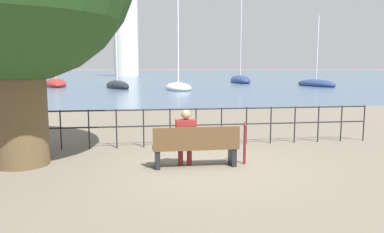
{
  "coord_description": "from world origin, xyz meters",
  "views": [
    {
      "loc": [
        -1.24,
        -7.87,
        2.14
      ],
      "look_at": [
        0.0,
        0.5,
        1.03
      ],
      "focal_mm": 35.0,
      "sensor_mm": 36.0,
      "label": 1
    }
  ],
  "objects_px": {
    "sailboat_0": "(117,85)",
    "sailboat_5": "(240,80)",
    "closed_umbrella": "(245,140)",
    "park_bench": "(196,147)",
    "seated_person_left": "(186,136)",
    "sailboat_1": "(20,89)",
    "sailboat_3": "(56,84)",
    "sailboat_2": "(316,84)",
    "sailboat_4": "(178,87)",
    "harbor_lighthouse": "(125,24)"
  },
  "relations": [
    {
      "from": "sailboat_0",
      "to": "sailboat_5",
      "type": "height_order",
      "value": "sailboat_5"
    },
    {
      "from": "closed_umbrella",
      "to": "sailboat_0",
      "type": "height_order",
      "value": "sailboat_0"
    },
    {
      "from": "park_bench",
      "to": "sailboat_5",
      "type": "height_order",
      "value": "sailboat_5"
    },
    {
      "from": "seated_person_left",
      "to": "sailboat_5",
      "type": "relative_size",
      "value": 0.1
    },
    {
      "from": "sailboat_1",
      "to": "park_bench",
      "type": "bearing_deg",
      "value": -56.01
    },
    {
      "from": "closed_umbrella",
      "to": "sailboat_3",
      "type": "relative_size",
      "value": 0.1
    },
    {
      "from": "sailboat_0",
      "to": "sailboat_2",
      "type": "bearing_deg",
      "value": -16.17
    },
    {
      "from": "sailboat_1",
      "to": "closed_umbrella",
      "type": "bearing_deg",
      "value": -53.79
    },
    {
      "from": "sailboat_4",
      "to": "harbor_lighthouse",
      "type": "xyz_separation_m",
      "value": [
        -6.4,
        60.09,
        12.47
      ]
    },
    {
      "from": "sailboat_3",
      "to": "sailboat_4",
      "type": "distance_m",
      "value": 16.16
    },
    {
      "from": "seated_person_left",
      "to": "sailboat_2",
      "type": "height_order",
      "value": "sailboat_2"
    },
    {
      "from": "sailboat_2",
      "to": "sailboat_0",
      "type": "bearing_deg",
      "value": 177.76
    },
    {
      "from": "park_bench",
      "to": "sailboat_1",
      "type": "distance_m",
      "value": 27.28
    },
    {
      "from": "seated_person_left",
      "to": "sailboat_3",
      "type": "bearing_deg",
      "value": 105.31
    },
    {
      "from": "park_bench",
      "to": "closed_umbrella",
      "type": "distance_m",
      "value": 1.13
    },
    {
      "from": "sailboat_0",
      "to": "sailboat_1",
      "type": "relative_size",
      "value": 1.25
    },
    {
      "from": "sailboat_4",
      "to": "seated_person_left",
      "type": "bearing_deg",
      "value": -100.82
    },
    {
      "from": "sailboat_3",
      "to": "closed_umbrella",
      "type": "bearing_deg",
      "value": -86.44
    },
    {
      "from": "seated_person_left",
      "to": "sailboat_2",
      "type": "xyz_separation_m",
      "value": [
        19.83,
        33.46,
        -0.43
      ]
    },
    {
      "from": "sailboat_3",
      "to": "sailboat_4",
      "type": "xyz_separation_m",
      "value": [
        13.25,
        -9.25,
        0.01
      ]
    },
    {
      "from": "closed_umbrella",
      "to": "sailboat_1",
      "type": "relative_size",
      "value": 0.11
    },
    {
      "from": "sailboat_2",
      "to": "sailboat_1",
      "type": "bearing_deg",
      "value": -169.59
    },
    {
      "from": "sailboat_1",
      "to": "sailboat_4",
      "type": "bearing_deg",
      "value": 24.2
    },
    {
      "from": "sailboat_0",
      "to": "sailboat_3",
      "type": "xyz_separation_m",
      "value": [
        -7.24,
        5.2,
        -0.02
      ]
    },
    {
      "from": "sailboat_5",
      "to": "sailboat_0",
      "type": "bearing_deg",
      "value": -140.0
    },
    {
      "from": "park_bench",
      "to": "seated_person_left",
      "type": "bearing_deg",
      "value": 159.93
    },
    {
      "from": "sailboat_3",
      "to": "harbor_lighthouse",
      "type": "height_order",
      "value": "harbor_lighthouse"
    },
    {
      "from": "seated_person_left",
      "to": "sailboat_1",
      "type": "xyz_separation_m",
      "value": [
        -10.6,
        24.97,
        -0.32
      ]
    },
    {
      "from": "sailboat_3",
      "to": "sailboat_5",
      "type": "height_order",
      "value": "sailboat_5"
    },
    {
      "from": "closed_umbrella",
      "to": "sailboat_2",
      "type": "bearing_deg",
      "value": 61.04
    },
    {
      "from": "park_bench",
      "to": "sailboat_5",
      "type": "distance_m",
      "value": 46.28
    },
    {
      "from": "sailboat_2",
      "to": "harbor_lighthouse",
      "type": "height_order",
      "value": "harbor_lighthouse"
    },
    {
      "from": "sailboat_3",
      "to": "sailboat_4",
      "type": "height_order",
      "value": "sailboat_4"
    },
    {
      "from": "sailboat_0",
      "to": "sailboat_1",
      "type": "distance_m",
      "value": 10.53
    },
    {
      "from": "seated_person_left",
      "to": "sailboat_0",
      "type": "height_order",
      "value": "sailboat_0"
    },
    {
      "from": "park_bench",
      "to": "sailboat_2",
      "type": "distance_m",
      "value": 38.86
    },
    {
      "from": "sailboat_0",
      "to": "sailboat_5",
      "type": "distance_m",
      "value": 20.52
    },
    {
      "from": "sailboat_1",
      "to": "sailboat_2",
      "type": "relative_size",
      "value": 1.05
    },
    {
      "from": "sailboat_1",
      "to": "sailboat_5",
      "type": "xyz_separation_m",
      "value": [
        24.28,
        19.23,
        -0.02
      ]
    },
    {
      "from": "sailboat_3",
      "to": "harbor_lighthouse",
      "type": "bearing_deg",
      "value": 68.7
    },
    {
      "from": "harbor_lighthouse",
      "to": "sailboat_0",
      "type": "bearing_deg",
      "value": -89.6
    },
    {
      "from": "sailboat_3",
      "to": "sailboat_0",
      "type": "bearing_deg",
      "value": -49.34
    },
    {
      "from": "sailboat_2",
      "to": "sailboat_4",
      "type": "relative_size",
      "value": 0.72
    },
    {
      "from": "sailboat_4",
      "to": "sailboat_0",
      "type": "bearing_deg",
      "value": 141.31
    },
    {
      "from": "park_bench",
      "to": "sailboat_3",
      "type": "xyz_separation_m",
      "value": [
        -10.47,
        37.57,
        -0.14
      ]
    },
    {
      "from": "park_bench",
      "to": "closed_umbrella",
      "type": "relative_size",
      "value": 1.91
    },
    {
      "from": "closed_umbrella",
      "to": "sailboat_5",
      "type": "relative_size",
      "value": 0.08
    },
    {
      "from": "seated_person_left",
      "to": "harbor_lighthouse",
      "type": "height_order",
      "value": "harbor_lighthouse"
    },
    {
      "from": "sailboat_2",
      "to": "sailboat_3",
      "type": "bearing_deg",
      "value": 167.19
    },
    {
      "from": "harbor_lighthouse",
      "to": "seated_person_left",
      "type": "bearing_deg",
      "value": -87.79
    }
  ]
}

